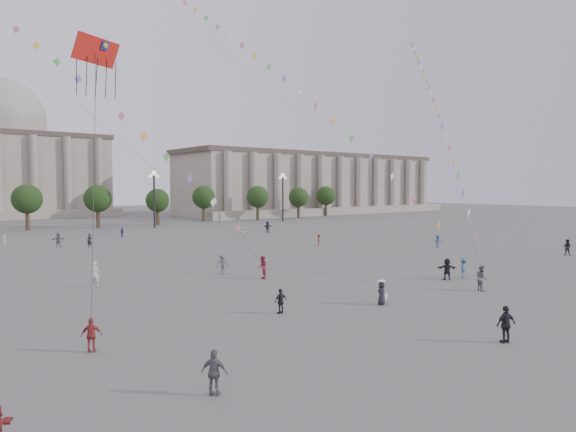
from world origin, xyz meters
TOP-DOWN VIEW (x-y plane):
  - ground at (0.00, 0.00)m, footprint 360.00×360.00m
  - hall_east at (75.00, 93.89)m, footprint 84.00×26.22m
  - hall_central at (0.00, 129.22)m, footprint 48.30×34.30m
  - tree_row at (0.00, 78.00)m, footprint 137.12×5.12m
  - lamp_post_mid_east at (15.00, 70.00)m, footprint 2.00×0.90m
  - lamp_post_far_east at (45.00, 70.00)m, footprint 2.00×0.90m
  - person_crowd_0 at (4.16, 57.14)m, footprint 0.93×0.82m
  - person_crowd_3 at (12.55, 5.16)m, footprint 1.67×1.41m
  - person_crowd_4 at (4.53, 64.24)m, footprint 1.46×1.03m
  - person_crowd_6 at (-0.64, 19.24)m, footprint 1.32×1.16m
  - person_crowd_7 at (18.19, 44.81)m, footprint 1.51×0.65m
  - person_crowd_8 at (20.48, 30.18)m, footprint 1.08×1.08m
  - person_crowd_9 at (26.37, 49.90)m, footprint 1.78×0.71m
  - person_crowd_10 at (-12.34, 53.48)m, footprint 0.40×0.57m
  - person_crowd_12 at (-6.82, 49.78)m, footprint 1.77×1.06m
  - person_crowd_13 at (-11.41, 20.43)m, footprint 0.84×0.80m
  - person_crowd_14 at (30.58, 19.01)m, footprint 1.20×0.90m
  - person_crowd_15 at (36.40, 5.92)m, footprint 0.85×1.00m
  - person_crowd_18 at (-3.85, 46.70)m, footprint 0.74×0.74m
  - tourist_0 at (-16.62, 4.30)m, footprint 1.03×0.77m
  - tourist_1 at (0.06, -6.91)m, footprint 1.18×0.78m
  - tourist_3 at (-14.59, -3.62)m, footprint 0.97×1.06m
  - tourist_4 at (-5.19, 4.67)m, footprint 0.90×0.37m
  - kite_flyer_0 at (0.71, 14.99)m, footprint 1.11×1.19m
  - kite_flyer_1 at (14.40, 4.79)m, footprint 1.25×1.17m
  - kite_flyer_2 at (10.78, 0.94)m, footprint 1.06×1.15m
  - hat_person at (1.44, 2.45)m, footprint 0.90×0.81m
  - dragon_kite at (-16.88, 1.97)m, footprint 2.20×1.92m
  - kite_train_west at (-14.51, 34.86)m, footprint 28.66×36.66m
  - kite_train_mid at (10.49, 35.77)m, footprint 7.99×57.64m
  - kite_train_east at (34.12, 23.18)m, footprint 43.85×41.31m

SIDE VIEW (x-z plane):
  - ground at x=0.00m, z-range 0.00..0.00m
  - person_crowd_10 at x=-12.34m, z-range 0.00..1.49m
  - person_crowd_0 at x=4.16m, z-range 0.00..1.50m
  - person_crowd_8 at x=20.48m, z-range 0.00..1.50m
  - person_crowd_4 at x=4.53m, z-range 0.00..1.52m
  - tourist_4 at x=-5.19m, z-range 0.00..1.53m
  - person_crowd_7 at x=18.19m, z-range 0.00..1.57m
  - tourist_0 at x=-16.62m, z-range 0.00..1.63m
  - hat_person at x=1.44m, z-range -0.02..1.67m
  - person_crowd_14 at x=30.58m, z-range 0.00..1.66m
  - kite_flyer_1 at x=14.40m, z-range 0.00..1.69m
  - person_crowd_18 at x=-3.85m, z-range 0.00..1.73m
  - tourist_3 at x=-14.59m, z-range 0.00..1.74m
  - person_crowd_6 at x=-0.64m, z-range 0.00..1.77m
  - person_crowd_15 at x=36.40m, z-range 0.00..1.80m
  - person_crowd_3 at x=12.55m, z-range 0.00..1.80m
  - person_crowd_12 at x=-6.82m, z-range 0.00..1.81m
  - tourist_1 at x=0.06m, z-range 0.00..1.86m
  - person_crowd_9 at x=26.37m, z-range 0.00..1.87m
  - kite_flyer_2 at x=10.78m, z-range 0.00..1.90m
  - person_crowd_13 at x=-11.41m, z-range 0.00..1.94m
  - kite_flyer_0 at x=0.71m, z-range 0.00..1.94m
  - tree_row at x=0.00m, z-range 1.39..9.39m
  - lamp_post_mid_east at x=15.00m, z-range 2.03..12.68m
  - lamp_post_far_east at x=45.00m, z-range 2.03..12.68m
  - hall_east at x=75.00m, z-range -0.17..17.03m
  - dragon_kite at x=-16.88m, z-range 6.44..18.87m
  - hall_central at x=0.00m, z-range -3.52..31.98m
  - kite_train_east at x=34.12m, z-range -15.17..55.38m
  - kite_train_west at x=-14.51m, z-range -8.00..53.11m
  - kite_train_mid at x=10.49m, z-range -11.46..62.98m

